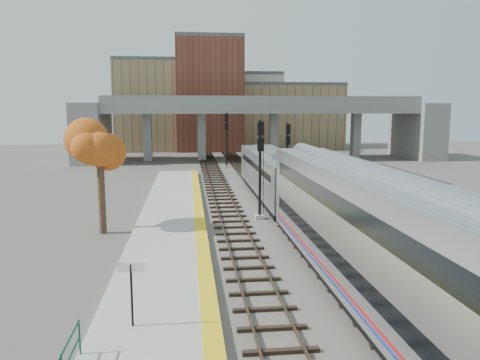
{
  "coord_description": "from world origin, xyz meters",
  "views": [
    {
      "loc": [
        -6.04,
        -25.7,
        7.73
      ],
      "look_at": [
        -2.27,
        8.21,
        2.5
      ],
      "focal_mm": 35.0,
      "sensor_mm": 36.0,
      "label": 1
    }
  ],
  "objects_px": {
    "car_b": "(348,171)",
    "car_c": "(364,165)",
    "locomotive": "(271,173)",
    "coach": "(378,241)",
    "signal_mast_mid": "(287,160)",
    "tree": "(100,149)",
    "signal_mast_far": "(226,141)",
    "car_a": "(354,171)",
    "signal_mast_near": "(260,171)"
  },
  "relations": [
    {
      "from": "signal_mast_near",
      "to": "car_c",
      "type": "height_order",
      "value": "signal_mast_near"
    },
    {
      "from": "signal_mast_near",
      "to": "car_a",
      "type": "bearing_deg",
      "value": 53.78
    },
    {
      "from": "locomotive",
      "to": "signal_mast_mid",
      "type": "bearing_deg",
      "value": 55.87
    },
    {
      "from": "signal_mast_mid",
      "to": "car_a",
      "type": "distance_m",
      "value": 13.05
    },
    {
      "from": "tree",
      "to": "signal_mast_mid",
      "type": "bearing_deg",
      "value": 41.45
    },
    {
      "from": "tree",
      "to": "coach",
      "type": "bearing_deg",
      "value": -45.95
    },
    {
      "from": "signal_mast_mid",
      "to": "tree",
      "type": "bearing_deg",
      "value": -138.55
    },
    {
      "from": "car_a",
      "to": "signal_mast_far",
      "type": "bearing_deg",
      "value": 166.09
    },
    {
      "from": "car_c",
      "to": "tree",
      "type": "bearing_deg",
      "value": -151.44
    },
    {
      "from": "car_a",
      "to": "car_c",
      "type": "relative_size",
      "value": 1.05
    },
    {
      "from": "signal_mast_near",
      "to": "signal_mast_mid",
      "type": "bearing_deg",
      "value": 67.95
    },
    {
      "from": "signal_mast_far",
      "to": "tree",
      "type": "xyz_separation_m",
      "value": [
        -10.31,
        -31.15,
        1.69
      ]
    },
    {
      "from": "coach",
      "to": "signal_mast_mid",
      "type": "bearing_deg",
      "value": 85.53
    },
    {
      "from": "signal_mast_far",
      "to": "tree",
      "type": "distance_m",
      "value": 32.86
    },
    {
      "from": "car_a",
      "to": "car_b",
      "type": "distance_m",
      "value": 1.43
    },
    {
      "from": "coach",
      "to": "signal_mast_far",
      "type": "distance_m",
      "value": 44.04
    },
    {
      "from": "signal_mast_far",
      "to": "car_c",
      "type": "bearing_deg",
      "value": -8.74
    },
    {
      "from": "locomotive",
      "to": "car_b",
      "type": "distance_m",
      "value": 17.29
    },
    {
      "from": "locomotive",
      "to": "tree",
      "type": "distance_m",
      "value": 16.08
    },
    {
      "from": "signal_mast_near",
      "to": "car_b",
      "type": "bearing_deg",
      "value": 56.15
    },
    {
      "from": "tree",
      "to": "car_c",
      "type": "height_order",
      "value": "tree"
    },
    {
      "from": "locomotive",
      "to": "signal_mast_mid",
      "type": "height_order",
      "value": "signal_mast_mid"
    },
    {
      "from": "locomotive",
      "to": "signal_mast_near",
      "type": "relative_size",
      "value": 2.74
    },
    {
      "from": "signal_mast_near",
      "to": "signal_mast_far",
      "type": "xyz_separation_m",
      "value": [
        0.0,
        28.55,
        0.14
      ]
    },
    {
      "from": "coach",
      "to": "car_b",
      "type": "distance_m",
      "value": 37.36
    },
    {
      "from": "coach",
      "to": "signal_mast_mid",
      "type": "height_order",
      "value": "signal_mast_mid"
    },
    {
      "from": "car_a",
      "to": "car_b",
      "type": "bearing_deg",
      "value": 120.17
    },
    {
      "from": "locomotive",
      "to": "tree",
      "type": "xyz_separation_m",
      "value": [
        -12.41,
        -9.78,
        3.0
      ]
    },
    {
      "from": "car_b",
      "to": "car_c",
      "type": "bearing_deg",
      "value": 54.87
    },
    {
      "from": "signal_mast_near",
      "to": "car_a",
      "type": "xyz_separation_m",
      "value": [
        13.67,
        18.67,
        -2.73
      ]
    },
    {
      "from": "locomotive",
      "to": "car_c",
      "type": "relative_size",
      "value": 5.11
    },
    {
      "from": "coach",
      "to": "signal_mast_far",
      "type": "height_order",
      "value": "signal_mast_far"
    },
    {
      "from": "signal_mast_mid",
      "to": "signal_mast_far",
      "type": "height_order",
      "value": "signal_mast_far"
    },
    {
      "from": "signal_mast_far",
      "to": "car_a",
      "type": "height_order",
      "value": "signal_mast_far"
    },
    {
      "from": "coach",
      "to": "tree",
      "type": "xyz_separation_m",
      "value": [
        -12.41,
        12.83,
        2.48
      ]
    },
    {
      "from": "car_a",
      "to": "coach",
      "type": "bearing_deg",
      "value": -86.81
    },
    {
      "from": "signal_mast_far",
      "to": "car_a",
      "type": "bearing_deg",
      "value": -35.85
    },
    {
      "from": "signal_mast_mid",
      "to": "signal_mast_far",
      "type": "xyz_separation_m",
      "value": [
        -4.1,
        18.43,
        0.52
      ]
    },
    {
      "from": "signal_mast_far",
      "to": "car_b",
      "type": "height_order",
      "value": "signal_mast_far"
    },
    {
      "from": "signal_mast_mid",
      "to": "car_b",
      "type": "bearing_deg",
      "value": 46.76
    },
    {
      "from": "car_c",
      "to": "signal_mast_far",
      "type": "bearing_deg",
      "value": 154.24
    },
    {
      "from": "signal_mast_mid",
      "to": "car_a",
      "type": "bearing_deg",
      "value": 41.76
    },
    {
      "from": "coach",
      "to": "car_c",
      "type": "height_order",
      "value": "coach"
    },
    {
      "from": "tree",
      "to": "car_b",
      "type": "xyz_separation_m",
      "value": [
        23.78,
        22.69,
        -4.68
      ]
    },
    {
      "from": "car_b",
      "to": "car_c",
      "type": "xyz_separation_m",
      "value": [
        4.1,
        5.76,
        -0.01
      ]
    },
    {
      "from": "car_b",
      "to": "coach",
      "type": "bearing_deg",
      "value": -107.43
    },
    {
      "from": "car_b",
      "to": "car_c",
      "type": "distance_m",
      "value": 7.07
    },
    {
      "from": "tree",
      "to": "locomotive",
      "type": "bearing_deg",
      "value": 38.23
    },
    {
      "from": "tree",
      "to": "car_c",
      "type": "relative_size",
      "value": 1.91
    },
    {
      "from": "signal_mast_near",
      "to": "car_b",
      "type": "relative_size",
      "value": 2.07
    }
  ]
}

